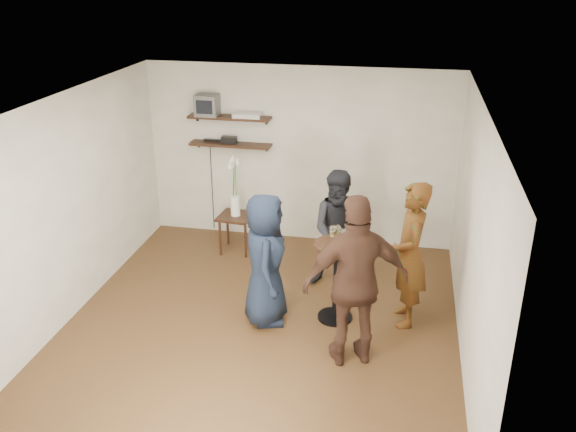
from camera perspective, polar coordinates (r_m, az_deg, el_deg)
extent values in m
cube|color=#412714|center=(7.23, -2.59, -10.35)|extent=(4.50, 5.00, 0.04)
cube|color=white|center=(6.19, -3.03, 10.54)|extent=(4.50, 5.00, 0.04)
cube|color=silver|center=(8.91, 1.11, 5.68)|extent=(4.50, 0.04, 2.60)
cube|color=silver|center=(4.51, -10.68, -13.44)|extent=(4.50, 0.04, 2.60)
cube|color=silver|center=(7.45, -20.01, 0.69)|extent=(0.04, 5.00, 2.60)
cube|color=silver|center=(6.47, 17.13, -2.27)|extent=(0.04, 5.00, 2.60)
cube|color=black|center=(8.85, -5.50, 9.16)|extent=(1.20, 0.25, 0.04)
cube|color=black|center=(8.95, -5.41, 6.68)|extent=(1.20, 0.25, 0.04)
cube|color=#59595B|center=(8.91, -7.54, 10.27)|extent=(0.32, 0.30, 0.30)
cube|color=silver|center=(8.77, -3.78, 9.40)|extent=(0.40, 0.24, 0.06)
cube|color=black|center=(8.94, -5.54, 7.10)|extent=(0.22, 0.10, 0.10)
cube|color=black|center=(9.07, -6.96, 7.04)|extent=(0.30, 0.05, 0.03)
cube|color=black|center=(8.74, -4.91, -0.03)|extent=(0.51, 0.51, 0.04)
cylinder|color=black|center=(8.75, -6.36, -2.10)|extent=(0.04, 0.04, 0.52)
cylinder|color=black|center=(8.65, -4.00, -2.31)|extent=(0.04, 0.04, 0.52)
cylinder|color=black|center=(9.07, -5.67, -1.12)|extent=(0.04, 0.04, 0.52)
cylinder|color=black|center=(8.98, -3.38, -1.31)|extent=(0.04, 0.04, 0.52)
cylinder|color=white|center=(8.68, -4.95, 0.96)|extent=(0.13, 0.13, 0.29)
cylinder|color=#307320|center=(8.58, -5.14, 2.78)|extent=(0.01, 0.07, 0.53)
cone|color=white|center=(8.49, -5.48, 4.83)|extent=(0.07, 0.08, 0.11)
cylinder|color=#307320|center=(8.57, -4.91, 2.96)|extent=(0.03, 0.05, 0.58)
cone|color=white|center=(8.47, -4.75, 5.22)|extent=(0.10, 0.12, 0.12)
cylinder|color=#307320|center=(8.54, -5.06, 3.10)|extent=(0.09, 0.08, 0.64)
cone|color=white|center=(8.40, -5.20, 5.46)|extent=(0.12, 0.12, 0.12)
cylinder|color=black|center=(6.91, 4.64, -2.77)|extent=(0.53, 0.53, 0.04)
cylinder|color=black|center=(7.13, 4.52, -6.19)|extent=(0.07, 0.07, 0.91)
cylinder|color=black|center=(7.37, 4.41, -9.37)|extent=(0.41, 0.41, 0.03)
cylinder|color=silver|center=(6.89, 4.17, -2.62)|extent=(0.06, 0.06, 0.00)
cylinder|color=silver|center=(6.87, 4.18, -2.24)|extent=(0.01, 0.01, 0.10)
cylinder|color=silver|center=(6.82, 4.20, -1.44)|extent=(0.07, 0.07, 0.12)
cylinder|color=#E1C35C|center=(6.83, 4.20, -1.62)|extent=(0.07, 0.07, 0.06)
cylinder|color=silver|center=(6.87, 5.23, -2.73)|extent=(0.05, 0.05, 0.00)
cylinder|color=silver|center=(6.85, 5.24, -2.40)|extent=(0.01, 0.01, 0.08)
cylinder|color=silver|center=(6.82, 5.27, -1.71)|extent=(0.06, 0.06, 0.10)
cylinder|color=#E1C35C|center=(6.82, 5.26, -1.87)|extent=(0.06, 0.06, 0.05)
cylinder|color=silver|center=(6.95, 4.60, -2.38)|extent=(0.06, 0.06, 0.00)
cylinder|color=silver|center=(6.93, 4.62, -2.04)|extent=(0.01, 0.01, 0.09)
cylinder|color=silver|center=(6.89, 4.64, -1.32)|extent=(0.07, 0.07, 0.11)
cylinder|color=#E1C35C|center=(6.90, 4.63, -1.49)|extent=(0.06, 0.06, 0.06)
cylinder|color=silver|center=(6.91, 4.76, -2.54)|extent=(0.06, 0.06, 0.00)
cylinder|color=silver|center=(6.90, 4.77, -2.21)|extent=(0.01, 0.01, 0.08)
cylinder|color=silver|center=(6.86, 4.79, -1.50)|extent=(0.06, 0.06, 0.10)
cylinder|color=#E1C35C|center=(6.87, 4.79, -1.67)|extent=(0.06, 0.06, 0.06)
imported|color=maroon|center=(7.02, 11.32, -3.59)|extent=(0.49, 0.68, 1.73)
imported|color=black|center=(7.72, 4.92, -1.32)|extent=(0.80, 0.64, 1.56)
imported|color=#151E30|center=(6.94, -2.14, -4.11)|extent=(0.66, 0.87, 1.58)
imported|color=#3F261B|center=(6.22, 6.41, -6.17)|extent=(1.19, 0.81, 1.87)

